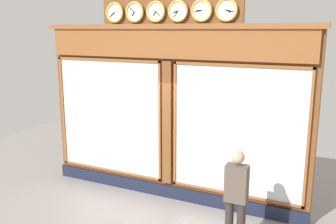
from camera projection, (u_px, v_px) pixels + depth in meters
The scene contains 2 objects.
shop_facade at pixel (171, 111), 7.77m from camera, with size 5.88×0.42×4.20m.
pedestrian at pixel (236, 195), 6.02m from camera, with size 0.36×0.22×1.69m.
Camera 1 is at (-3.24, 6.74, 3.55)m, focal length 39.70 mm.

